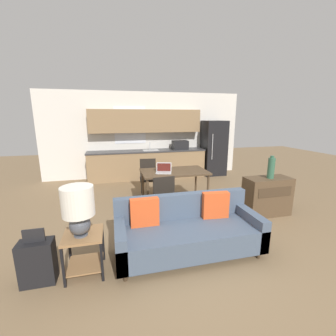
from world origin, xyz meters
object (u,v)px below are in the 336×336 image
object	(u,v)px
couch	(187,230)
dining_chair_far_left	(148,176)
credenza	(267,196)
vase	(271,168)
dining_table	(174,174)
laptop	(164,170)
side_table	(84,247)
dining_chair_near_left	(162,197)
suitcase	(38,262)
refrigerator	(214,148)
table_lamp	(78,207)

from	to	relation	value
couch	dining_chair_far_left	bearing A→B (deg)	93.21
credenza	vase	size ratio (longest dim) A/B	2.03
dining_table	laptop	bearing A→B (deg)	-163.13
side_table	dining_chair_near_left	world-z (taller)	dining_chair_near_left
vase	suitcase	distance (m)	4.08
side_table	suitcase	bearing A→B (deg)	-173.80
refrigerator	couch	distance (m)	4.76
dining_chair_near_left	laptop	size ratio (longest dim) A/B	2.39
dining_table	side_table	distance (m)	2.58
dining_table	suitcase	xyz separation A→B (m)	(-2.21, -1.96, -0.43)
credenza	vase	distance (m)	0.59
refrigerator	side_table	distance (m)	5.66
dining_table	dining_chair_near_left	bearing A→B (deg)	-120.66
side_table	table_lamp	xyz separation A→B (m)	(-0.02, -0.04, 0.55)
couch	credenza	xyz separation A→B (m)	(1.98, 0.85, 0.05)
dining_chair_far_left	laptop	distance (m)	0.97
dining_table	refrigerator	bearing A→B (deg)	49.01
dining_chair_near_left	laptop	distance (m)	0.78
couch	vase	size ratio (longest dim) A/B	4.59
side_table	credenza	distance (m)	3.51
dining_table	laptop	world-z (taller)	laptop
vase	dining_chair_far_left	size ratio (longest dim) A/B	0.49
side_table	vase	distance (m)	3.56
dining_table	dining_chair_near_left	size ratio (longest dim) A/B	1.58
dining_chair_far_left	suitcase	world-z (taller)	dining_chair_far_left
side_table	suitcase	size ratio (longest dim) A/B	0.77
refrigerator	dining_chair_near_left	size ratio (longest dim) A/B	2.01
table_lamp	vase	size ratio (longest dim) A/B	1.39
dining_table	suitcase	bearing A→B (deg)	-138.41
dining_chair_far_left	dining_chair_near_left	size ratio (longest dim) A/B	1.00
refrigerator	laptop	size ratio (longest dim) A/B	4.78
vase	table_lamp	bearing A→B (deg)	-163.83
refrigerator	dining_chair_near_left	bearing A→B (deg)	-128.71
refrigerator	side_table	size ratio (longest dim) A/B	3.36
credenza	side_table	bearing A→B (deg)	-163.79
dining_chair_near_left	side_table	bearing A→B (deg)	36.53
refrigerator	side_table	bearing A→B (deg)	-131.26
dining_chair_near_left	suitcase	world-z (taller)	dining_chair_near_left
table_lamp	vase	world-z (taller)	vase
table_lamp	credenza	bearing A→B (deg)	16.67
credenza	refrigerator	bearing A→B (deg)	83.90
dining_table	table_lamp	xyz separation A→B (m)	(-1.71, -1.94, 0.20)
credenza	suitcase	size ratio (longest dim) A/B	1.30
table_lamp	dining_chair_far_left	distance (m)	3.06
refrigerator	credenza	size ratio (longest dim) A/B	2.00
couch	refrigerator	bearing A→B (deg)	60.48
dining_table	couch	distance (m)	1.84
table_lamp	vase	bearing A→B (deg)	16.17
dining_chair_far_left	laptop	xyz separation A→B (m)	(0.20, -0.89, 0.33)
couch	table_lamp	world-z (taller)	table_lamp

